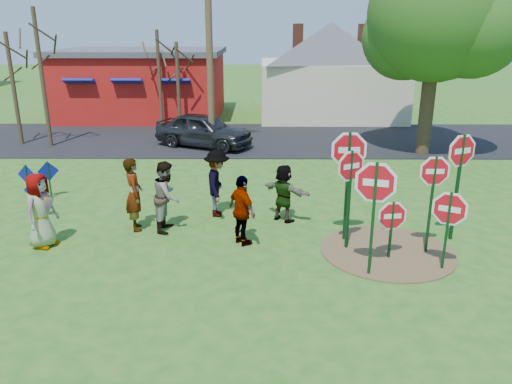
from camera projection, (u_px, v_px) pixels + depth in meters
ground at (206, 235)px, 13.03m from camera, size 120.00×120.00×0.00m
road at (231, 139)px, 23.93m from camera, size 120.00×7.50×0.04m
dirt_patch at (387, 251)px, 12.04m from camera, size 3.20×3.20×0.03m
red_building at (144, 83)px, 29.51m from camera, size 9.40×7.69×3.90m
cream_house at (330, 66)px, 29.13m from camera, size 9.40×9.40×6.50m
stop_sign_a at (375, 194)px, 10.37m from camera, size 1.15×0.35×2.71m
stop_sign_b at (350, 175)px, 11.64m from camera, size 0.90×0.49×2.60m
stop_sign_c at (433, 182)px, 11.47m from camera, size 0.96×0.06×2.51m
stop_sign_d at (461, 161)px, 12.10m from camera, size 1.02×0.44×2.87m
stop_sign_e at (392, 219)px, 11.40m from camera, size 0.93×0.15×1.53m
stop_sign_f at (449, 213)px, 10.77m from camera, size 0.92×0.48×1.95m
stop_sign_g at (348, 162)px, 12.06m from camera, size 1.19×0.08×2.95m
blue_diamond_b at (36, 195)px, 13.89m from camera, size 0.63×0.06×1.16m
blue_diamond_c at (27, 179)px, 15.30m from camera, size 0.63×0.18×1.17m
blue_diamond_d at (49, 175)px, 15.62m from camera, size 0.60×0.27×1.19m
person_a at (40, 210)px, 12.07m from camera, size 0.85×1.06×1.87m
person_b at (134, 194)px, 13.08m from camera, size 0.68×0.83×1.96m
person_c at (167, 196)px, 13.08m from camera, size 0.78×0.97×1.88m
person_d at (217, 183)px, 14.06m from camera, size 0.75×1.26×1.93m
person_e at (242, 211)px, 12.19m from camera, size 0.96×1.10×1.78m
person_f at (284, 193)px, 13.73m from camera, size 1.47×1.32×1.62m
suv at (204, 130)px, 22.13m from camera, size 4.71×3.45×1.49m
utility_pole at (209, 36)px, 20.42m from camera, size 2.06×1.04×9.06m
leafy_tree at (440, 20)px, 19.47m from camera, size 5.88×5.37×8.36m
bare_tree_west at (40, 59)px, 21.30m from camera, size 1.80×1.80×5.95m
bare_tree_east at (178, 74)px, 25.10m from camera, size 1.80×1.80×4.43m
bare_tree_mid at (11, 73)px, 21.92m from camera, size 1.80×1.80×4.95m
bare_tree_extra at (159, 66)px, 25.29m from camera, size 1.80×1.80×5.01m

